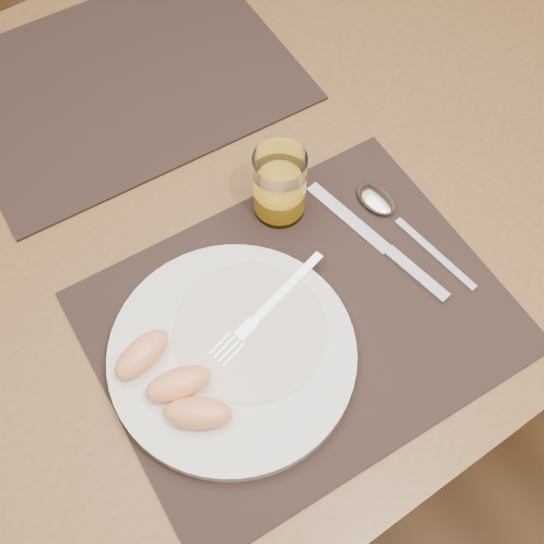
{
  "coord_description": "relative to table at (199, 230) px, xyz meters",
  "views": [
    {
      "loc": [
        -0.2,
        -0.47,
        1.45
      ],
      "look_at": [
        0.01,
        -0.16,
        0.77
      ],
      "focal_mm": 45.0,
      "sensor_mm": 36.0,
      "label": 1
    }
  ],
  "objects": [
    {
      "name": "knife",
      "position": [
        0.15,
        -0.2,
        0.09
      ],
      "size": [
        0.05,
        0.22,
        0.01
      ],
      "color": "silver",
      "rests_on": "placemat_near"
    },
    {
      "name": "fork",
      "position": [
        -0.03,
        -0.2,
        0.11
      ],
      "size": [
        0.17,
        0.06,
        0.0
      ],
      "color": "silver",
      "rests_on": "plate"
    },
    {
      "name": "placemat_near",
      "position": [
        0.01,
        -0.22,
        0.09
      ],
      "size": [
        0.47,
        0.37,
        0.0
      ],
      "primitive_type": "cube",
      "rotation": [
        0.0,
        0.0,
        -0.05
      ],
      "color": "black",
      "rests_on": "table"
    },
    {
      "name": "grapefruit_wedges",
      "position": [
        -0.15,
        -0.22,
        0.12
      ],
      "size": [
        0.09,
        0.15,
        0.03
      ],
      "color": "#FFA568",
      "rests_on": "plate"
    },
    {
      "name": "plate_dressing",
      "position": [
        -0.05,
        -0.2,
        0.1
      ],
      "size": [
        0.17,
        0.17,
        0.0
      ],
      "color": "white",
      "rests_on": "plate"
    },
    {
      "name": "placemat_far",
      "position": [
        0.02,
        0.22,
        0.09
      ],
      "size": [
        0.47,
        0.38,
        0.0
      ],
      "primitive_type": "cube",
      "rotation": [
        0.0,
        0.0,
        -0.06
      ],
      "color": "black",
      "rests_on": "table"
    },
    {
      "name": "plate",
      "position": [
        -0.08,
        -0.21,
        0.1
      ],
      "size": [
        0.27,
        0.27,
        0.02
      ],
      "primitive_type": "cylinder",
      "color": "white",
      "rests_on": "placemat_near"
    },
    {
      "name": "ground",
      "position": [
        0.0,
        0.0,
        -0.67
      ],
      "size": [
        5.0,
        5.0,
        0.0
      ],
      "primitive_type": "plane",
      "color": "brown",
      "rests_on": "ground"
    },
    {
      "name": "juice_glass",
      "position": [
        0.08,
        -0.08,
        0.13
      ],
      "size": [
        0.06,
        0.06,
        0.1
      ],
      "color": "white",
      "rests_on": "placemat_near"
    },
    {
      "name": "table",
      "position": [
        0.0,
        0.0,
        0.0
      ],
      "size": [
        1.4,
        0.9,
        0.75
      ],
      "color": "brown",
      "rests_on": "ground"
    },
    {
      "name": "spoon",
      "position": [
        0.18,
        -0.16,
        0.09
      ],
      "size": [
        0.04,
        0.19,
        0.01
      ],
      "color": "silver",
      "rests_on": "placemat_near"
    }
  ]
}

